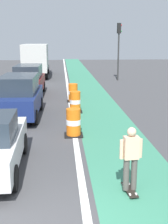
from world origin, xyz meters
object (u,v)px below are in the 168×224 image
object	(u,v)px
traffic_barrel_mid	(75,102)
traffic_barrel_front	(73,123)
skateboarder_on_lane	(131,158)
traffic_light_corner	(119,42)
parked_suv_third	(29,80)
delivery_truck_down_block	(36,58)
traffic_barrel_back	(73,93)
parked_suv_second	(20,96)

from	to	relation	value
traffic_barrel_mid	traffic_barrel_front	bearing A→B (deg)	-93.62
traffic_barrel_mid	skateboarder_on_lane	bearing A→B (deg)	-83.57
traffic_barrel_mid	traffic_light_corner	xyz separation A→B (m)	(4.51, 11.95, 2.97)
skateboarder_on_lane	parked_suv_third	distance (m)	14.09
delivery_truck_down_block	traffic_light_corner	size ratio (longest dim) A/B	1.50
skateboarder_on_lane	traffic_barrel_front	xyz separation A→B (m)	(-1.21, 4.59, -0.38)
traffic_barrel_front	delivery_truck_down_block	distance (m)	19.52
traffic_barrel_mid	parked_suv_third	bearing A→B (deg)	119.67
skateboarder_on_lane	traffic_light_corner	world-z (taller)	traffic_light_corner
traffic_barrel_mid	traffic_light_corner	distance (m)	13.11
traffic_barrel_back	parked_suv_third	bearing A→B (deg)	140.87
skateboarder_on_lane	traffic_barrel_back	distance (m)	11.26
parked_suv_second	delivery_truck_down_block	bearing A→B (deg)	91.58
parked_suv_third	traffic_light_corner	distance (m)	10.40
parked_suv_second	parked_suv_third	distance (m)	5.86
parked_suv_third	traffic_light_corner	bearing A→B (deg)	42.99
skateboarder_on_lane	traffic_barrel_front	bearing A→B (deg)	104.71
skateboarder_on_lane	parked_suv_third	xyz separation A→B (m)	(-3.84, 13.56, 0.12)
parked_suv_second	traffic_barrel_front	world-z (taller)	parked_suv_second
parked_suv_second	traffic_barrel_back	size ratio (longest dim) A/B	4.25
skateboarder_on_lane	parked_suv_third	size ratio (longest dim) A/B	0.36
parked_suv_second	traffic_barrel_back	bearing A→B (deg)	52.20
delivery_truck_down_block	traffic_barrel_front	bearing A→B (deg)	-81.39
skateboarder_on_lane	delivery_truck_down_block	bearing A→B (deg)	99.81
parked_suv_third	traffic_barrel_front	distance (m)	9.36
traffic_light_corner	traffic_barrel_front	bearing A→B (deg)	-106.70
traffic_barrel_back	delivery_truck_down_block	distance (m)	13.10
traffic_light_corner	parked_suv_third	bearing A→B (deg)	-137.01
traffic_light_corner	parked_suv_second	bearing A→B (deg)	-119.56
traffic_barrel_mid	traffic_barrel_back	bearing A→B (deg)	89.94
traffic_barrel_front	parked_suv_third	bearing A→B (deg)	106.38
traffic_barrel_back	delivery_truck_down_block	size ratio (longest dim) A/B	0.14
skateboarder_on_lane	traffic_light_corner	xyz separation A→B (m)	(3.55, 20.45, 2.59)
traffic_barrel_mid	parked_suv_second	bearing A→B (deg)	-163.66
parked_suv_second	traffic_barrel_back	world-z (taller)	parked_suv_second
traffic_barrel_mid	delivery_truck_down_block	size ratio (longest dim) A/B	0.14
parked_suv_third	traffic_barrel_mid	distance (m)	5.84
traffic_barrel_front	delivery_truck_down_block	bearing A→B (deg)	98.61
skateboarder_on_lane	traffic_light_corner	bearing A→B (deg)	80.15
traffic_barrel_front	parked_suv_second	bearing A→B (deg)	128.48
delivery_truck_down_block	traffic_barrel_mid	bearing A→B (deg)	-78.35
parked_suv_third	skateboarder_on_lane	bearing A→B (deg)	-74.18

